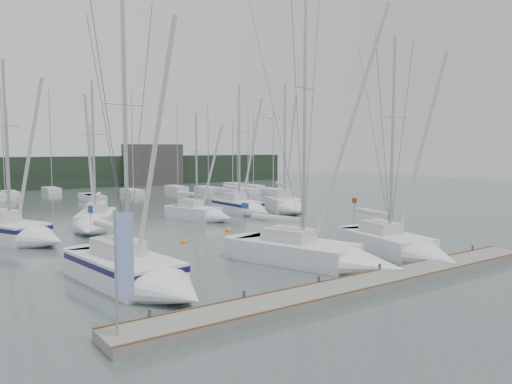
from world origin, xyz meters
TOP-DOWN VIEW (x-y plane):
  - ground at (0.00, 0.00)m, footprint 160.00×160.00m
  - dock at (0.00, -5.00)m, footprint 24.00×2.00m
  - far_treeline at (0.00, 62.00)m, footprint 90.00×4.00m
  - far_building_right at (18.00, 60.00)m, footprint 10.00×3.00m
  - mast_forest at (-0.58, 42.32)m, footprint 55.71×23.53m
  - sailboat_near_left at (-8.34, 0.59)m, footprint 4.21×10.00m
  - sailboat_near_center at (1.52, -1.05)m, footprint 6.11×10.04m
  - sailboat_near_right at (6.79, -1.87)m, footprint 4.30×9.21m
  - sailboat_mid_a at (-10.74, 15.77)m, footprint 6.18×9.25m
  - sailboat_mid_b at (-5.16, 18.03)m, footprint 5.63×8.21m
  - sailboat_mid_c at (4.49, 17.91)m, footprint 4.23×7.01m
  - sailboat_mid_d at (9.75, 19.32)m, footprint 2.69×7.75m
  - sailboat_mid_e at (14.03, 18.19)m, footprint 5.52×8.27m
  - buoy_a at (-1.64, 9.78)m, footprint 0.47×0.47m
  - buoy_b at (3.23, 11.91)m, footprint 0.59×0.59m
  - dock_banner at (-11.31, -5.02)m, footprint 0.61×0.14m
  - seagull at (-0.59, 1.41)m, footprint 0.87×0.49m

SIDE VIEW (x-z plane):
  - ground at x=0.00m, z-range 0.00..0.00m
  - buoy_a at x=-1.64m, z-range -0.24..0.24m
  - buoy_b at x=3.23m, z-range -0.30..0.30m
  - dock at x=0.00m, z-range 0.00..0.40m
  - mast_forest at x=-0.58m, z-range -6.82..7.79m
  - sailboat_mid_c at x=4.49m, z-range -4.50..5.57m
  - sailboat_near_right at x=6.79m, z-range -6.41..7.49m
  - sailboat_near_center at x=1.52m, z-range -7.57..8.68m
  - sailboat_mid_b at x=-5.16m, z-range -5.59..6.77m
  - sailboat_mid_d at x=9.75m, z-range -5.96..7.20m
  - sailboat_near_left at x=-8.34m, z-range -6.42..7.66m
  - sailboat_mid_e at x=14.03m, z-range -6.12..7.38m
  - sailboat_mid_a at x=-10.74m, z-range -5.87..7.20m
  - far_treeline at x=0.00m, z-range 0.00..5.00m
  - dock_banner at x=-11.31m, z-range 0.77..4.79m
  - far_building_right at x=18.00m, z-range 0.00..7.00m
  - seagull at x=-0.59m, z-range 7.88..8.06m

